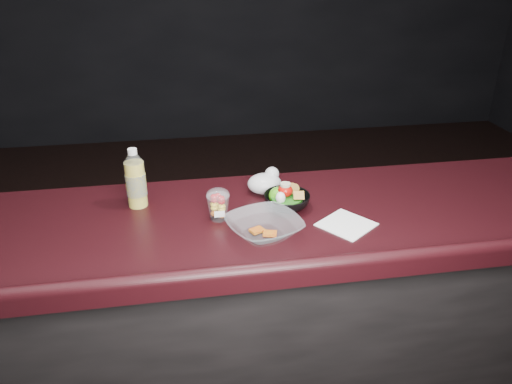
{
  "coord_description": "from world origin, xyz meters",
  "views": [
    {
      "loc": [
        -0.21,
        -1.22,
        1.88
      ],
      "look_at": [
        0.05,
        0.33,
        1.1
      ],
      "focal_mm": 35.0,
      "sensor_mm": 36.0,
      "label": 1
    }
  ],
  "objects_px": {
    "snack_bowl": "(287,200)",
    "lemonade_bottle": "(136,182)",
    "takeout_bowl": "(264,227)",
    "fruit_cup": "(218,204)",
    "green_apple": "(278,196)"
  },
  "relations": [
    {
      "from": "snack_bowl",
      "to": "green_apple",
      "type": "bearing_deg",
      "value": 128.26
    },
    {
      "from": "lemonade_bottle",
      "to": "snack_bowl",
      "type": "distance_m",
      "value": 0.55
    },
    {
      "from": "green_apple",
      "to": "snack_bowl",
      "type": "bearing_deg",
      "value": -51.74
    },
    {
      "from": "green_apple",
      "to": "takeout_bowl",
      "type": "bearing_deg",
      "value": -113.87
    },
    {
      "from": "snack_bowl",
      "to": "takeout_bowl",
      "type": "relative_size",
      "value": 0.55
    },
    {
      "from": "fruit_cup",
      "to": "takeout_bowl",
      "type": "bearing_deg",
      "value": -44.11
    },
    {
      "from": "fruit_cup",
      "to": "snack_bowl",
      "type": "bearing_deg",
      "value": 10.06
    },
    {
      "from": "lemonade_bottle",
      "to": "fruit_cup",
      "type": "xyz_separation_m",
      "value": [
        0.28,
        -0.15,
        -0.03
      ]
    },
    {
      "from": "takeout_bowl",
      "to": "green_apple",
      "type": "bearing_deg",
      "value": 66.13
    },
    {
      "from": "fruit_cup",
      "to": "snack_bowl",
      "type": "height_order",
      "value": "fruit_cup"
    },
    {
      "from": "snack_bowl",
      "to": "takeout_bowl",
      "type": "xyz_separation_m",
      "value": [
        -0.12,
        -0.18,
        -0.0
      ]
    },
    {
      "from": "snack_bowl",
      "to": "lemonade_bottle",
      "type": "bearing_deg",
      "value": 168.75
    },
    {
      "from": "lemonade_bottle",
      "to": "green_apple",
      "type": "distance_m",
      "value": 0.52
    },
    {
      "from": "fruit_cup",
      "to": "takeout_bowl",
      "type": "relative_size",
      "value": 0.38
    },
    {
      "from": "fruit_cup",
      "to": "green_apple",
      "type": "relative_size",
      "value": 1.53
    }
  ]
}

